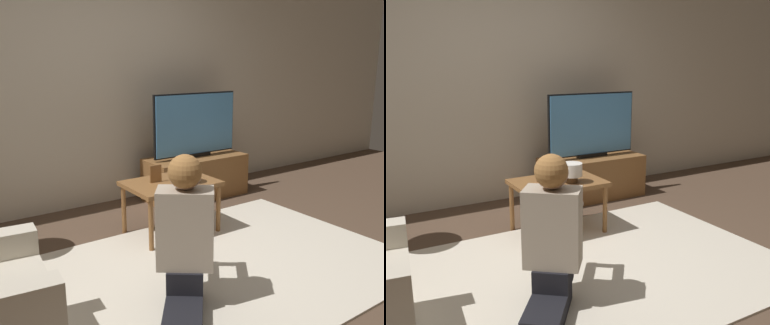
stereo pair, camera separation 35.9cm
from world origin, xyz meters
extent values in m
plane|color=brown|center=(0.00, 0.00, 0.00)|extent=(10.00, 10.00, 0.00)
cube|color=beige|center=(0.00, 1.93, 1.30)|extent=(10.00, 0.06, 2.60)
cube|color=beige|center=(0.00, 0.00, 0.01)|extent=(2.97, 1.92, 0.02)
cube|color=brown|center=(0.98, 1.49, 0.23)|extent=(1.13, 0.49, 0.46)
cube|color=black|center=(0.98, 1.49, 0.48)|extent=(0.35, 0.08, 0.04)
cube|color=black|center=(0.98, 1.50, 0.82)|extent=(1.04, 0.03, 0.67)
cube|color=#4C8CC6|center=(0.98, 1.49, 0.82)|extent=(1.01, 0.04, 0.64)
cube|color=brown|center=(0.19, 0.77, 0.46)|extent=(0.76, 0.55, 0.04)
cylinder|color=brown|center=(-0.15, 0.53, 0.22)|extent=(0.04, 0.04, 0.44)
cylinder|color=brown|center=(0.53, 0.53, 0.22)|extent=(0.04, 0.04, 0.44)
cylinder|color=brown|center=(-0.15, 1.01, 0.22)|extent=(0.04, 0.04, 0.44)
cylinder|color=brown|center=(0.53, 1.01, 0.22)|extent=(0.04, 0.04, 0.44)
cube|color=black|center=(-0.47, -0.39, 0.07)|extent=(0.46, 0.50, 0.11)
cube|color=black|center=(-0.36, -0.25, 0.20)|extent=(0.32, 0.32, 0.14)
cube|color=tan|center=(-0.36, -0.25, 0.51)|extent=(0.39, 0.37, 0.49)
sphere|color=tan|center=(-0.36, -0.25, 0.85)|extent=(0.20, 0.20, 0.20)
sphere|color=#9E6B38|center=(-0.37, -0.26, 0.87)|extent=(0.20, 0.20, 0.20)
cube|color=black|center=(-0.13, 0.05, 0.53)|extent=(0.13, 0.11, 0.04)
cylinder|color=tan|center=(-0.12, -0.11, 0.53)|extent=(0.24, 0.28, 0.07)
cylinder|color=tan|center=(-0.29, 0.01, 0.53)|extent=(0.24, 0.28, 0.07)
cube|color=brown|center=(0.07, 0.82, 0.55)|extent=(0.11, 0.01, 0.15)
cylinder|color=#4C3823|center=(0.27, 0.66, 0.50)|extent=(0.10, 0.10, 0.06)
cylinder|color=silver|center=(0.27, 0.66, 0.59)|extent=(0.18, 0.18, 0.11)
camera|label=1|loc=(-1.72, -2.23, 1.49)|focal=40.00mm
camera|label=2|loc=(-1.42, -2.42, 1.49)|focal=40.00mm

